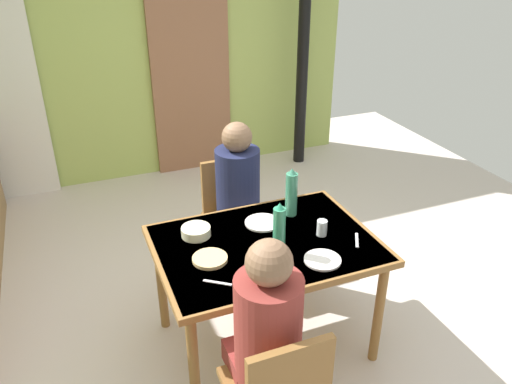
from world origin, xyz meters
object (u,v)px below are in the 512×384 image
object	(u,v)px
chair_far_diner	(233,212)
water_bottle_green_near	(279,230)
person_near_diner	(267,325)
serving_bowl_center	(196,231)
dining_table	(266,254)
person_far_diner	(238,185)
water_bottle_green_far	(291,193)

from	to	relation	value
chair_far_diner	water_bottle_green_near	size ratio (longest dim) A/B	2.80
person_near_diner	serving_bowl_center	bearing A→B (deg)	94.51
dining_table	person_far_diner	distance (m)	0.68
water_bottle_green_near	water_bottle_green_far	world-z (taller)	water_bottle_green_far
person_far_diner	water_bottle_green_near	xyz separation A→B (m)	(-0.05, -0.78, 0.10)
person_near_diner	water_bottle_green_near	size ratio (longest dim) A/B	2.48
chair_far_diner	water_bottle_green_near	bearing A→B (deg)	86.69
dining_table	water_bottle_green_far	bearing A→B (deg)	41.57
water_bottle_green_near	water_bottle_green_far	size ratio (longest dim) A/B	0.99
dining_table	chair_far_diner	world-z (taller)	chair_far_diner
water_bottle_green_far	chair_far_diner	bearing A→B (deg)	108.59
person_near_diner	water_bottle_green_far	distance (m)	1.06
water_bottle_green_near	water_bottle_green_far	bearing A→B (deg)	55.75
person_near_diner	serving_bowl_center	size ratio (longest dim) A/B	4.53
chair_far_diner	water_bottle_green_near	xyz separation A→B (m)	(-0.05, -0.92, 0.39)
dining_table	serving_bowl_center	world-z (taller)	serving_bowl_center
dining_table	person_near_diner	size ratio (longest dim) A/B	1.61
person_far_diner	water_bottle_green_near	distance (m)	0.79
person_far_diner	person_near_diner	bearing A→B (deg)	75.01
dining_table	person_far_diner	bearing A→B (deg)	83.22
chair_far_diner	person_near_diner	bearing A→B (deg)	76.36
chair_far_diner	person_far_diner	bearing A→B (deg)	90.00
person_near_diner	water_bottle_green_far	bearing A→B (deg)	58.86
person_near_diner	person_far_diner	size ratio (longest dim) A/B	1.00
serving_bowl_center	dining_table	bearing A→B (deg)	-32.29
dining_table	serving_bowl_center	bearing A→B (deg)	147.71
person_far_diner	water_bottle_green_far	world-z (taller)	person_far_diner
person_near_diner	person_far_diner	bearing A→B (deg)	75.01
chair_far_diner	person_far_diner	world-z (taller)	person_far_diner
dining_table	serving_bowl_center	size ratio (longest dim) A/B	7.30
dining_table	person_far_diner	xyz separation A→B (m)	(0.08, 0.66, 0.12)
dining_table	chair_far_diner	xyz separation A→B (m)	(0.08, 0.80, -0.16)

